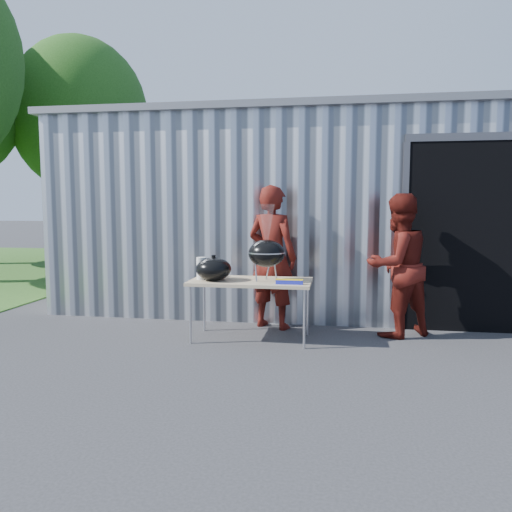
% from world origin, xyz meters
% --- Properties ---
extents(ground, '(80.00, 80.00, 0.00)m').
position_xyz_m(ground, '(0.00, 0.00, 0.00)').
color(ground, '#2F2F31').
extents(building, '(8.20, 6.20, 3.10)m').
position_xyz_m(building, '(0.92, 4.59, 1.54)').
color(building, silver).
rests_on(building, ground).
extents(tree_far, '(3.99, 3.99, 6.61)m').
position_xyz_m(tree_far, '(-6.50, 9.00, 4.31)').
color(tree_far, '#442D19').
rests_on(tree_far, ground).
extents(folding_table, '(1.50, 0.75, 0.75)m').
position_xyz_m(folding_table, '(0.13, 0.85, 0.71)').
color(folding_table, tan).
rests_on(folding_table, ground).
extents(kettle_grill, '(0.46, 0.46, 0.94)m').
position_xyz_m(kettle_grill, '(0.33, 0.82, 1.17)').
color(kettle_grill, black).
rests_on(kettle_grill, folding_table).
extents(grill_lid, '(0.44, 0.44, 0.32)m').
position_xyz_m(grill_lid, '(-0.32, 0.75, 0.89)').
color(grill_lid, black).
rests_on(grill_lid, folding_table).
extents(paper_towels, '(0.12, 0.12, 0.28)m').
position_xyz_m(paper_towels, '(-0.49, 0.80, 0.89)').
color(paper_towels, white).
rests_on(paper_towels, folding_table).
extents(white_tub, '(0.20, 0.15, 0.10)m').
position_xyz_m(white_tub, '(-0.42, 1.05, 0.80)').
color(white_tub, white).
rests_on(white_tub, folding_table).
extents(foil_box, '(0.32, 0.05, 0.06)m').
position_xyz_m(foil_box, '(0.63, 0.60, 0.78)').
color(foil_box, '#1C23B7').
rests_on(foil_box, folding_table).
extents(person_cook, '(0.83, 0.69, 1.94)m').
position_xyz_m(person_cook, '(0.31, 1.49, 0.97)').
color(person_cook, '#51140E').
rests_on(person_cook, ground).
extents(person_bystander, '(1.12, 1.07, 1.82)m').
position_xyz_m(person_bystander, '(1.95, 1.32, 0.91)').
color(person_bystander, '#51140E').
rests_on(person_bystander, ground).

